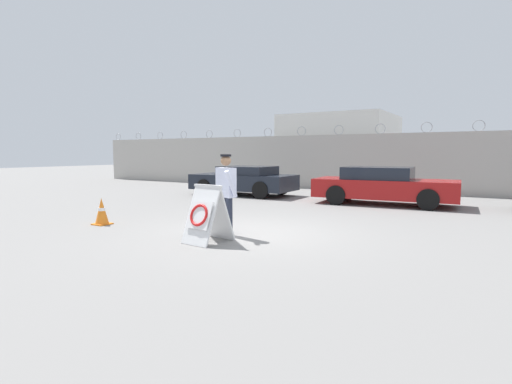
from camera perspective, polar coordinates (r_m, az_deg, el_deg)
The scene contains 8 objects.
ground_plane at distance 8.93m, azimuth -0.96°, elevation -5.85°, with size 90.00×90.00×0.00m, color gray.
perimeter_wall at distance 19.13m, azimuth 17.20°, elevation 4.03°, with size 36.00×0.30×3.10m.
building_block at distance 24.85m, azimuth 11.91°, elevation 6.00°, with size 6.00×5.67×3.99m.
barricade_sign at distance 7.96m, azimuth -7.12°, elevation -3.12°, with size 0.75×0.93×1.15m.
security_guard at distance 8.60m, azimuth -4.32°, elevation 0.25°, with size 0.62×0.48×1.74m.
traffic_cone_near at distance 10.60m, azimuth -21.18°, elevation -2.61°, with size 0.38×0.38×0.66m.
parked_car_front_coupe at distance 16.78m, azimuth -1.71°, elevation 1.71°, with size 4.38×2.15×1.22m.
parked_car_rear_sedan at distance 14.41m, azimuth 17.69°, elevation 0.88°, with size 4.81×2.15×1.29m.
Camera 1 is at (4.67, -7.40, 1.77)m, focal length 28.00 mm.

